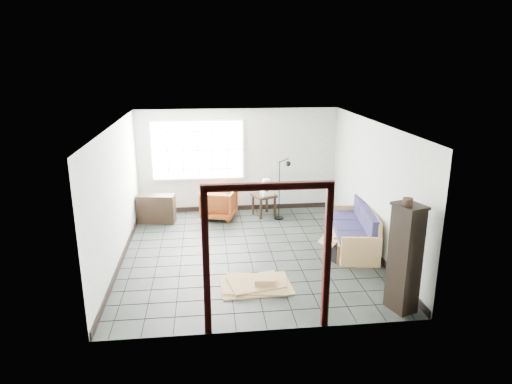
{
  "coord_description": "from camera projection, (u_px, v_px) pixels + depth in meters",
  "views": [
    {
      "loc": [
        -0.81,
        -8.46,
        3.78
      ],
      "look_at": [
        0.18,
        0.3,
        1.19
      ],
      "focal_mm": 32.0,
      "sensor_mm": 36.0,
      "label": 1
    }
  ],
  "objects": [
    {
      "name": "room_shell",
      "position": [
        248.0,
        172.0,
        8.77
      ],
      "size": [
        5.02,
        5.52,
        2.61
      ],
      "color": "#ACB2AA",
      "rests_on": "ground"
    },
    {
      "name": "pot",
      "position": [
        408.0,
        202.0,
        6.61
      ],
      "size": [
        0.16,
        0.16,
        0.11
      ],
      "rotation": [
        0.0,
        0.0,
        -0.1
      ],
      "color": "black",
      "rests_on": "tall_shelf"
    },
    {
      "name": "tall_shelf",
      "position": [
        405.0,
        257.0,
        6.92
      ],
      "size": [
        0.49,
        0.56,
        1.72
      ],
      "rotation": [
        0.0,
        0.0,
        0.33
      ],
      "color": "black",
      "rests_on": "ground"
    },
    {
      "name": "ground",
      "position": [
        249.0,
        253.0,
        9.22
      ],
      "size": [
        5.5,
        5.5,
        0.0
      ],
      "primitive_type": "plane",
      "color": "black",
      "rests_on": "ground"
    },
    {
      "name": "table_lamp",
      "position": [
        266.0,
        184.0,
        11.12
      ],
      "size": [
        0.28,
        0.28,
        0.41
      ],
      "rotation": [
        0.0,
        0.0,
        0.06
      ],
      "color": "black",
      "rests_on": "side_table"
    },
    {
      "name": "cardboard_pile",
      "position": [
        257.0,
        284.0,
        7.86
      ],
      "size": [
        1.25,
        0.93,
        0.18
      ],
      "rotation": [
        0.0,
        0.0,
        -0.0
      ],
      "color": "brown",
      "rests_on": "ground"
    },
    {
      "name": "open_box",
      "position": [
        341.0,
        249.0,
        8.95
      ],
      "size": [
        0.93,
        0.7,
        0.48
      ],
      "rotation": [
        0.0,
        0.0,
        0.39
      ],
      "color": "brown",
      "rests_on": "ground"
    },
    {
      "name": "doorway_trim",
      "position": [
        268.0,
        240.0,
        6.26
      ],
      "size": [
        1.8,
        0.08,
        2.2
      ],
      "color": "#3B110D",
      "rests_on": "ground"
    },
    {
      "name": "futon_sofa",
      "position": [
        355.0,
        232.0,
        9.42
      ],
      "size": [
        1.0,
        2.06,
        0.88
      ],
      "rotation": [
        0.0,
        0.0,
        -0.13
      ],
      "color": "#A8824B",
      "rests_on": "ground"
    },
    {
      "name": "window_panel",
      "position": [
        198.0,
        150.0,
        11.23
      ],
      "size": [
        2.32,
        0.08,
        1.52
      ],
      "color": "silver",
      "rests_on": "ground"
    },
    {
      "name": "console_shelf",
      "position": [
        156.0,
        209.0,
        10.83
      ],
      "size": [
        0.91,
        0.46,
        0.68
      ],
      "rotation": [
        0.0,
        0.0,
        -0.14
      ],
      "color": "black",
      "rests_on": "ground"
    },
    {
      "name": "armchair",
      "position": [
        219.0,
        202.0,
        11.12
      ],
      "size": [
        0.95,
        0.92,
        0.8
      ],
      "primitive_type": "imported",
      "rotation": [
        0.0,
        0.0,
        2.85
      ],
      "color": "maroon",
      "rests_on": "ground"
    },
    {
      "name": "side_table",
      "position": [
        264.0,
        198.0,
        11.28
      ],
      "size": [
        0.65,
        0.65,
        0.55
      ],
      "rotation": [
        0.0,
        0.0,
        0.39
      ],
      "color": "black",
      "rests_on": "ground"
    },
    {
      "name": "floor_lamp",
      "position": [
        283.0,
        187.0,
        10.89
      ],
      "size": [
        0.41,
        0.39,
        1.54
      ],
      "rotation": [
        0.0,
        0.0,
        -0.34
      ],
      "color": "black",
      "rests_on": "ground"
    },
    {
      "name": "projector",
      "position": [
        267.0,
        193.0,
        11.19
      ],
      "size": [
        0.33,
        0.28,
        0.1
      ],
      "rotation": [
        0.0,
        0.0,
        0.26
      ],
      "color": "silver",
      "rests_on": "side_table"
    }
  ]
}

